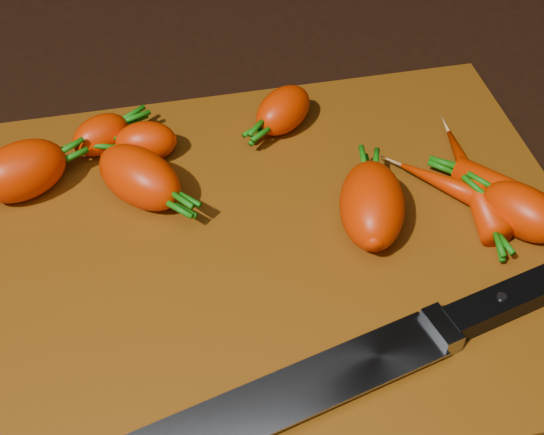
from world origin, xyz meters
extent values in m
cube|color=black|center=(0.00, 0.00, -0.01)|extent=(2.00, 2.00, 0.01)
cube|color=#633409|center=(0.00, 0.00, 0.01)|extent=(0.50, 0.40, 0.01)
ellipsoid|color=red|center=(-0.20, 0.10, 0.04)|extent=(0.09, 0.08, 0.05)
ellipsoid|color=red|center=(-0.09, 0.12, 0.03)|extent=(0.06, 0.04, 0.04)
ellipsoid|color=red|center=(-0.10, 0.07, 0.04)|extent=(0.09, 0.09, 0.05)
ellipsoid|color=red|center=(0.08, 0.00, 0.04)|extent=(0.07, 0.10, 0.05)
ellipsoid|color=red|center=(0.04, 0.14, 0.03)|extent=(0.07, 0.07, 0.04)
ellipsoid|color=red|center=(-0.13, 0.14, 0.03)|extent=(0.06, 0.06, 0.03)
ellipsoid|color=red|center=(0.20, -0.03, 0.03)|extent=(0.07, 0.08, 0.04)
ellipsoid|color=red|center=(0.18, 0.02, 0.03)|extent=(0.04, 0.13, 0.03)
ellipsoid|color=red|center=(0.22, -0.01, 0.02)|extent=(0.12, 0.11, 0.02)
ellipsoid|color=red|center=(0.16, 0.02, 0.02)|extent=(0.08, 0.08, 0.02)
cube|color=gray|center=(-0.01, -0.14, 0.02)|extent=(0.02, 0.04, 0.02)
cube|color=black|center=(0.06, -0.12, 0.02)|extent=(0.13, 0.05, 0.02)
cylinder|color=#B2B2B7|center=(0.04, -0.13, 0.03)|extent=(0.01, 0.01, 0.00)
camera|label=1|loc=(-0.09, -0.40, 0.47)|focal=50.00mm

